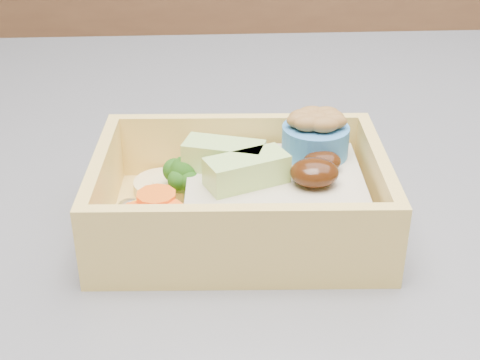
{
  "coord_description": "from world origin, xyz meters",
  "views": [
    {
      "loc": [
        0.14,
        -0.58,
        1.19
      ],
      "look_at": [
        0.16,
        -0.17,
        0.96
      ],
      "focal_mm": 50.0,
      "sensor_mm": 36.0,
      "label": 1
    }
  ],
  "objects": [
    {
      "name": "bento_box",
      "position": [
        0.17,
        -0.17,
        0.95
      ],
      "size": [
        0.21,
        0.16,
        0.08
      ],
      "rotation": [
        0.0,
        0.0,
        -0.04
      ],
      "color": "#E9C160",
      "rests_on": "island"
    }
  ]
}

